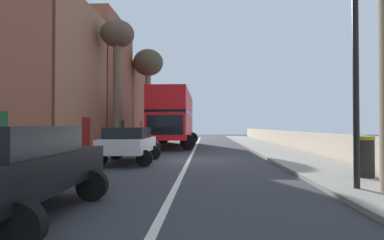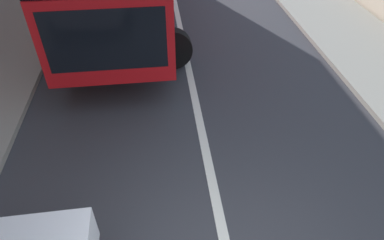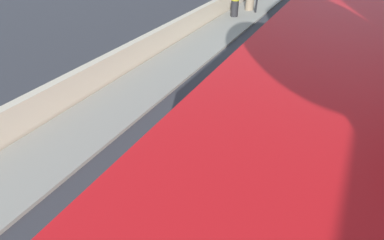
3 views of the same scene
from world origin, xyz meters
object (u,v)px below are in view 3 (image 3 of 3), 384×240
Objects in this scene: parked_car_white_left_0 at (354,44)px; parked_car_black_left_1 at (364,6)px; litter_bin_right at (235,8)px; double_decker_bus at (292,134)px.

parked_car_black_left_1 is at bearing -90.00° from parked_car_white_left_0.
litter_bin_right is (7.80, 4.00, -0.20)m from parked_car_black_left_1.
double_decker_bus reaches higher than parked_car_white_left_0.
double_decker_bus is 9.23× the size of litter_bin_right.
parked_car_white_left_0 is at bearing 90.00° from parked_car_black_left_1.
parked_car_black_left_1 reaches higher than parked_car_white_left_0.
parked_car_black_left_1 reaches higher than litter_bin_right.
double_decker_bus is at bearing 87.53° from parked_car_black_left_1.
litter_bin_right is (7.80, -3.96, -0.17)m from parked_car_white_left_0.
double_decker_bus is 2.49× the size of parked_car_black_left_1.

